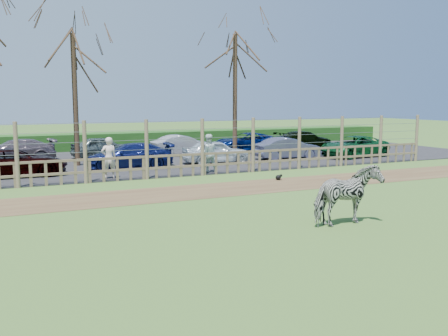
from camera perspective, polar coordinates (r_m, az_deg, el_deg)
name	(u,v)px	position (r m, az deg, el deg)	size (l,w,h in m)	color
ground	(229,221)	(13.74, 0.58, -6.08)	(120.00, 120.00, 0.00)	olive
dirt_strip	(175,193)	(17.81, -5.63, -2.88)	(34.00, 2.80, 0.01)	brown
asphalt	(113,162)	(27.35, -12.53, 0.73)	(44.00, 13.00, 0.04)	#232326
hedge	(90,142)	(34.14, -15.07, 2.91)	(46.00, 2.00, 1.10)	#1E4716
fence	(147,160)	(21.00, -8.80, 0.89)	(30.16, 0.16, 2.50)	brown
tree_mid	(74,67)	(25.87, -16.78, 10.95)	(4.80, 4.80, 6.83)	#3D2B1E
tree_right	(235,66)	(29.05, 1.27, 11.63)	(4.80, 4.80, 7.35)	#3D2B1E
zebra	(347,195)	(13.53, 13.91, -3.04)	(0.86, 1.90, 1.60)	gray
visitor_a	(109,158)	(21.29, -13.02, 1.14)	(0.63, 0.41, 1.72)	silver
visitor_b	(208,153)	(22.58, -1.84, 1.71)	(0.84, 0.65, 1.72)	silver
crow	(278,177)	(20.72, 6.25, -1.07)	(0.30, 0.22, 0.24)	black
car_2	(15,162)	(23.16, -22.80, 0.60)	(1.99, 4.32, 1.20)	black
car_3	(129,156)	(24.29, -10.75, 1.38)	(1.68, 4.13, 1.20)	#0E174C
car_4	(216,152)	(25.77, -0.91, 1.88)	(1.42, 3.52, 1.20)	silver
car_5	(288,148)	(27.80, 7.29, 2.25)	(1.27, 3.64, 1.20)	#505271
car_6	(354,146)	(29.65, 14.59, 2.40)	(1.99, 4.32, 1.20)	#0D5324
car_9	(15,151)	(28.36, -22.82, 1.81)	(1.68, 4.13, 1.20)	#5F535B
car_10	(103,147)	(29.05, -13.66, 2.33)	(1.42, 3.52, 1.20)	#4E5C5A
car_11	(182,145)	(29.60, -4.79, 2.62)	(1.27, 3.64, 1.20)	#B4B2B7
car_12	(246,142)	(31.58, 2.55, 2.96)	(1.99, 4.32, 1.20)	#03144F
car_13	(304,140)	(33.68, 9.17, 3.17)	(1.68, 4.13, 1.20)	black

